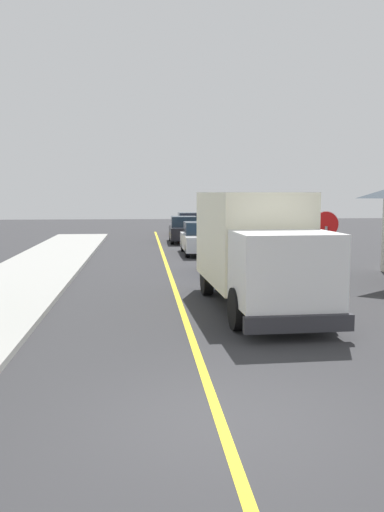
% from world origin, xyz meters
% --- Properties ---
extents(ground_plane, '(120.00, 120.00, 0.00)m').
position_xyz_m(ground_plane, '(0.00, 0.00, 0.00)').
color(ground_plane, '#303033').
extents(centre_line_yellow, '(0.16, 56.00, 0.01)m').
position_xyz_m(centre_line_yellow, '(0.00, 10.00, 0.00)').
color(centre_line_yellow, gold).
rests_on(centre_line_yellow, ground).
extents(box_truck, '(2.70, 7.27, 3.20)m').
position_xyz_m(box_truck, '(2.07, 7.77, 1.77)').
color(box_truck, '#F2EDCC').
rests_on(box_truck, ground).
extents(parked_car_near, '(1.84, 4.42, 1.67)m').
position_xyz_m(parked_car_near, '(2.33, 13.85, 0.79)').
color(parked_car_near, '#2D4793').
rests_on(parked_car_near, ground).
extents(parked_car_mid, '(1.80, 4.40, 1.67)m').
position_xyz_m(parked_car_mid, '(1.94, 21.24, 0.79)').
color(parked_car_mid, silver).
rests_on(parked_car_mid, ground).
extents(parked_car_far, '(1.89, 4.44, 1.67)m').
position_xyz_m(parked_car_far, '(1.60, 28.16, 0.79)').
color(parked_car_far, black).
rests_on(parked_car_far, ground).
extents(parked_car_furthest, '(1.83, 4.41, 1.67)m').
position_xyz_m(parked_car_furthest, '(2.50, 34.67, 0.79)').
color(parked_car_furthest, maroon).
rests_on(parked_car_furthest, ground).
extents(parked_van_across, '(1.97, 4.47, 1.67)m').
position_xyz_m(parked_van_across, '(5.20, 15.47, 0.79)').
color(parked_van_across, '#B7B7BC').
rests_on(parked_van_across, ground).
extents(stop_sign, '(0.80, 0.10, 2.65)m').
position_xyz_m(stop_sign, '(4.38, 8.70, 1.86)').
color(stop_sign, gray).
rests_on(stop_sign, ground).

